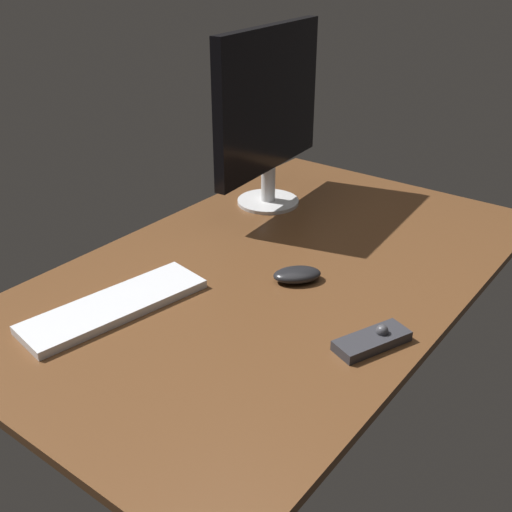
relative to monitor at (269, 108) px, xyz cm
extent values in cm
cube|color=brown|center=(-30.73, -25.36, -29.16)|extent=(140.00, 84.00, 2.00)
cylinder|color=silver|center=(0.00, 0.00, -27.64)|extent=(18.05, 18.05, 1.03)
cylinder|color=silver|center=(0.00, 0.00, -22.14)|extent=(4.11, 4.11, 9.98)
cube|color=black|center=(0.00, 0.00, 2.18)|extent=(48.59, 7.37, 38.66)
cube|color=silver|center=(-66.64, -8.78, -27.23)|extent=(41.43, 18.87, 1.85)
ellipsoid|color=black|center=(-33.22, -32.53, -26.60)|extent=(12.65, 12.30, 3.12)
cube|color=#2D2D33|center=(-45.42, -58.01, -27.12)|extent=(16.52, 11.19, 2.08)
sphere|color=#3F3F44|center=(-43.21, -58.90, -25.65)|extent=(2.45, 2.45, 2.45)
camera|label=1|loc=(-136.79, -99.41, 42.18)|focal=43.43mm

